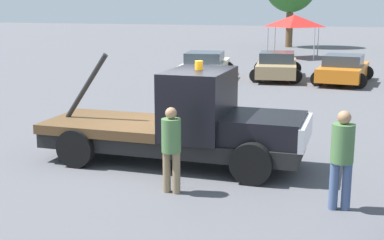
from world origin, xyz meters
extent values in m
plane|color=#545459|center=(0.00, 0.00, 0.00)|extent=(160.00, 160.00, 0.00)
cube|color=black|center=(0.00, 0.00, 0.53)|extent=(6.01, 1.89, 0.35)
cube|color=black|center=(2.16, 0.01, 0.98)|extent=(1.69, 1.76, 0.55)
cube|color=silver|center=(3.05, 0.01, 0.95)|extent=(0.13, 1.86, 0.50)
cube|color=black|center=(0.66, 0.00, 1.45)|extent=(1.33, 2.07, 1.50)
cube|color=brown|center=(-1.50, -0.01, 0.81)|extent=(3.01, 2.08, 0.22)
cylinder|color=black|center=(-2.16, -0.01, 1.70)|extent=(1.19, 0.12, 1.63)
cylinder|color=orange|center=(0.66, 0.00, 2.30)|extent=(0.18, 0.18, 0.20)
cylinder|color=black|center=(2.07, 0.99, 0.44)|extent=(0.88, 0.26, 0.88)
cylinder|color=black|center=(2.08, -0.97, 0.44)|extent=(0.88, 0.26, 0.88)
cylinder|color=black|center=(-1.95, 0.97, 0.44)|extent=(0.88, 0.26, 0.88)
cylinder|color=black|center=(-1.95, -0.99, 0.44)|extent=(0.88, 0.26, 0.88)
cylinder|color=#475B84|center=(3.76, -1.86, 0.44)|extent=(0.17, 0.17, 0.88)
cylinder|color=#475B84|center=(3.98, -1.81, 0.44)|extent=(0.17, 0.17, 0.88)
cylinder|color=#4C7542|center=(3.87, -1.84, 1.23)|extent=(0.40, 0.40, 0.70)
sphere|color=#A87A56|center=(3.87, -1.84, 1.70)|extent=(0.24, 0.24, 0.24)
cylinder|color=#847051|center=(0.79, -1.93, 0.41)|extent=(0.16, 0.16, 0.83)
cylinder|color=#847051|center=(0.59, -1.91, 0.41)|extent=(0.16, 0.16, 0.83)
cylinder|color=#4C7542|center=(0.69, -1.92, 1.16)|extent=(0.38, 0.38, 0.66)
sphere|color=#A87A56|center=(0.69, -1.92, 1.60)|extent=(0.22, 0.22, 0.22)
cube|color=beige|center=(-3.25, 14.00, 0.54)|extent=(2.58, 5.05, 0.60)
cube|color=#333D47|center=(-3.22, 13.76, 1.09)|extent=(1.97, 2.24, 0.50)
cylinder|color=black|center=(-4.39, 15.51, 0.34)|extent=(0.68, 0.22, 0.68)
cylinder|color=black|center=(-2.55, 15.76, 0.34)|extent=(0.68, 0.22, 0.68)
cylinder|color=black|center=(-3.95, 12.25, 0.34)|extent=(0.68, 0.22, 0.68)
cylinder|color=black|center=(-2.11, 12.50, 0.34)|extent=(0.68, 0.22, 0.68)
cube|color=tan|center=(0.12, 15.12, 0.54)|extent=(2.43, 4.98, 0.60)
cube|color=#333D47|center=(0.15, 14.88, 1.09)|extent=(1.87, 2.20, 0.50)
cylinder|color=black|center=(-0.95, 16.63, 0.34)|extent=(0.68, 0.22, 0.68)
cylinder|color=black|center=(0.79, 16.84, 0.34)|extent=(0.68, 0.22, 0.68)
cylinder|color=black|center=(-0.55, 13.39, 0.34)|extent=(0.68, 0.22, 0.68)
cylinder|color=black|center=(1.19, 13.61, 0.34)|extent=(0.68, 0.22, 0.68)
cube|color=orange|center=(3.32, 14.57, 0.54)|extent=(2.33, 4.60, 0.60)
cube|color=#333D47|center=(3.30, 14.35, 1.09)|extent=(1.84, 2.02, 0.50)
cylinder|color=black|center=(2.58, 16.16, 0.34)|extent=(0.68, 0.22, 0.68)
cylinder|color=black|center=(4.37, 15.98, 0.34)|extent=(0.68, 0.22, 0.68)
cylinder|color=black|center=(2.28, 13.16, 0.34)|extent=(0.68, 0.22, 0.68)
cylinder|color=black|center=(4.06, 12.98, 0.34)|extent=(0.68, 0.22, 0.68)
cylinder|color=#9E9EA3|center=(-1.95, 24.45, 1.05)|extent=(0.07, 0.07, 2.10)
cylinder|color=#9E9EA3|center=(1.10, 24.45, 1.05)|extent=(0.07, 0.07, 2.10)
cylinder|color=#9E9EA3|center=(-1.95, 27.50, 1.05)|extent=(0.07, 0.07, 2.10)
cylinder|color=#9E9EA3|center=(1.10, 27.50, 1.05)|extent=(0.07, 0.07, 2.10)
pyramid|color=red|center=(-0.43, 25.97, 2.51)|extent=(3.05, 3.05, 0.82)
cylinder|color=brown|center=(-1.96, 35.27, 1.46)|extent=(0.59, 0.59, 2.93)
cube|color=black|center=(-0.20, 3.05, 0.02)|extent=(0.40, 0.40, 0.04)
cone|color=orange|center=(-0.20, 3.05, 0.28)|extent=(0.36, 0.36, 0.55)
camera|label=1|loc=(4.09, -11.31, 3.63)|focal=50.00mm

